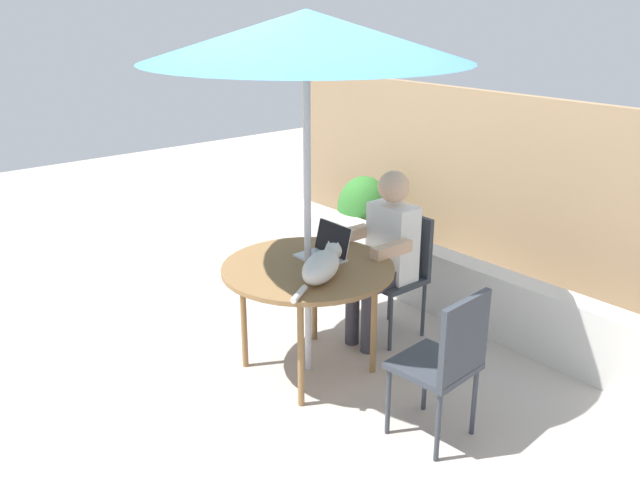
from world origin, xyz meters
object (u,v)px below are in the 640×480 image
(chair_occupied, at_px, (400,265))
(cat, at_px, (322,266))
(potted_plant_near_fence, at_px, (363,215))
(patio_table, at_px, (308,274))
(person_seated, at_px, (385,248))
(chair_empty, at_px, (447,357))
(laptop, at_px, (327,248))
(patio_umbrella, at_px, (306,36))

(chair_occupied, bearing_deg, cat, -76.61)
(cat, relative_size, potted_plant_near_fence, 0.74)
(patio_table, distance_m, person_seated, 0.69)
(chair_empty, xyz_separation_m, person_seated, (-1.08, 0.61, 0.17))
(chair_occupied, bearing_deg, laptop, -93.48)
(patio_umbrella, height_order, cat, patio_umbrella)
(chair_occupied, relative_size, person_seated, 0.73)
(patio_umbrella, xyz_separation_m, chair_empty, (1.08, 0.09, -1.61))
(chair_empty, distance_m, person_seated, 1.25)
(chair_occupied, height_order, chair_empty, same)
(patio_umbrella, relative_size, chair_empty, 2.54)
(chair_empty, bearing_deg, chair_occupied, 144.65)
(patio_table, relative_size, potted_plant_near_fence, 1.35)
(patio_umbrella, xyz_separation_m, laptop, (-0.04, 0.19, -1.33))
(patio_table, xyz_separation_m, laptop, (-0.04, 0.19, 0.12))
(patio_table, relative_size, person_seated, 0.89)
(laptop, bearing_deg, chair_occupied, 86.52)
(laptop, bearing_deg, patio_table, -78.09)
(patio_umbrella, bearing_deg, chair_empty, 4.65)
(patio_table, xyz_separation_m, potted_plant_near_fence, (-1.22, 1.65, -0.24))
(patio_umbrella, bearing_deg, cat, -16.77)
(laptop, distance_m, cat, 0.36)
(chair_occupied, bearing_deg, patio_umbrella, -90.00)
(laptop, bearing_deg, patio_umbrella, -78.09)
(person_seated, relative_size, cat, 2.08)
(chair_occupied, height_order, cat, cat)
(patio_table, relative_size, laptop, 3.63)
(chair_occupied, xyz_separation_m, chair_empty, (1.08, -0.76, 0.00))
(patio_umbrella, distance_m, chair_empty, 1.93)
(cat, bearing_deg, chair_empty, 10.14)
(cat, bearing_deg, patio_table, 163.23)
(patio_table, xyz_separation_m, chair_occupied, (0.00, 0.85, -0.16))
(patio_table, bearing_deg, person_seated, 90.00)
(chair_empty, relative_size, laptop, 2.97)
(cat, bearing_deg, laptop, 135.25)
(patio_umbrella, height_order, chair_occupied, patio_umbrella)
(person_seated, bearing_deg, patio_umbrella, -90.00)
(person_seated, relative_size, potted_plant_near_fence, 1.53)
(patio_table, height_order, chair_occupied, chair_occupied)
(cat, bearing_deg, potted_plant_near_fence, 129.98)
(potted_plant_near_fence, bearing_deg, person_seated, -38.11)
(cat, xyz_separation_m, potted_plant_near_fence, (-1.44, 1.72, -0.38))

